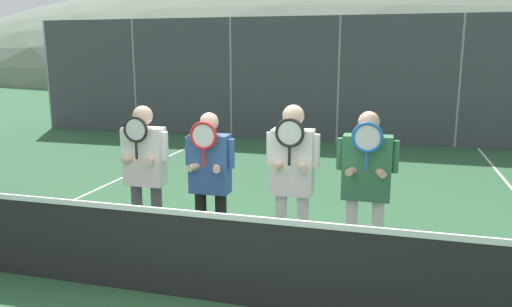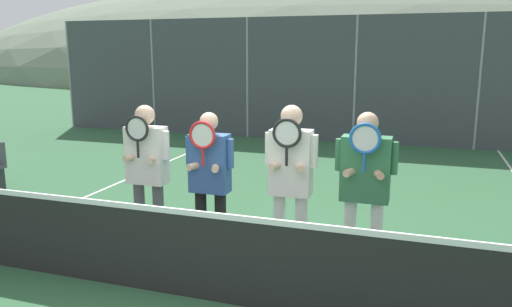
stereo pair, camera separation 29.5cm
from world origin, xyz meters
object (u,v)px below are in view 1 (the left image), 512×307
object	(u,v)px
player_leftmost	(145,167)
car_far_left	(198,97)
player_rightmost	(366,179)
car_left_of_center	(351,99)
player_center_right	(292,175)
player_center_left	(210,176)

from	to	relation	value
player_leftmost	car_far_left	bearing A→B (deg)	108.89
player_rightmost	car_left_of_center	world-z (taller)	car_left_of_center
player_leftmost	player_center_right	distance (m)	1.74
player_leftmost	player_center_left	xyz separation A→B (m)	(0.81, -0.03, -0.05)
player_center_left	player_center_right	bearing A→B (deg)	-0.15
player_leftmost	player_rightmost	world-z (taller)	player_rightmost
player_center_left	car_far_left	world-z (taller)	player_center_left
player_leftmost	player_center_left	bearing A→B (deg)	-2.11
player_rightmost	car_left_of_center	xyz separation A→B (m)	(-1.05, 10.38, -0.13)
player_center_left	car_left_of_center	bearing A→B (deg)	86.51
car_far_left	car_left_of_center	size ratio (longest dim) A/B	0.89
player_center_left	car_left_of_center	xyz separation A→B (m)	(0.64, 10.50, -0.08)
car_left_of_center	car_far_left	bearing A→B (deg)	178.84
player_rightmost	car_far_left	distance (m)	12.14
player_center_left	car_far_left	xyz separation A→B (m)	(-4.43, 10.60, -0.15)
player_leftmost	player_center_left	world-z (taller)	player_leftmost
player_center_left	car_left_of_center	world-z (taller)	car_left_of_center
player_leftmost	car_far_left	distance (m)	11.17
player_leftmost	player_center_right	bearing A→B (deg)	-1.06
player_rightmost	player_center_right	bearing A→B (deg)	-171.05
player_leftmost	car_left_of_center	bearing A→B (deg)	82.10
player_center_right	player_center_left	bearing A→B (deg)	179.85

